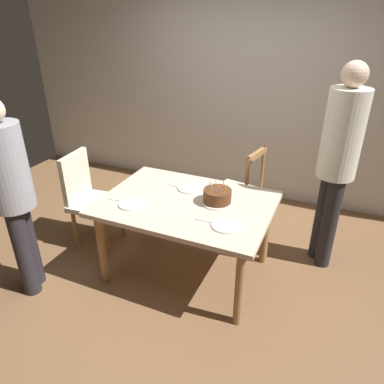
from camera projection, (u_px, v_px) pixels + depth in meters
ground at (187, 270)px, 3.33m from camera, size 6.40×6.40×0.00m
back_wall at (250, 91)px, 4.25m from camera, size 6.40×0.10×2.60m
dining_table at (187, 211)px, 3.04m from camera, size 1.42×1.03×0.73m
birthday_cake at (217, 196)px, 2.96m from camera, size 0.28×0.28×0.19m
plate_near_celebrant at (132, 204)px, 2.95m from camera, size 0.22×0.22×0.01m
plate_far_side at (190, 188)px, 3.21m from camera, size 0.22×0.22×0.01m
plate_near_guest at (226, 225)px, 2.66m from camera, size 0.22×0.22×0.01m
fork_near_celebrant at (117, 200)px, 3.02m from camera, size 0.18×0.03×0.01m
fork_far_side at (174, 186)px, 3.26m from camera, size 0.18×0.05×0.01m
fork_near_guest at (206, 221)px, 2.71m from camera, size 0.18×0.02×0.01m
chair_spindle_back at (238, 193)px, 3.72m from camera, size 0.51×0.51×0.95m
chair_upholstered at (88, 195)px, 3.53m from camera, size 0.48×0.48×0.95m
person_celebrant at (12, 191)px, 2.72m from camera, size 0.32×0.32×1.64m
person_guest at (338, 158)px, 3.00m from camera, size 0.32×0.32×1.83m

